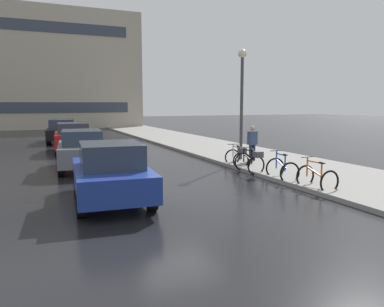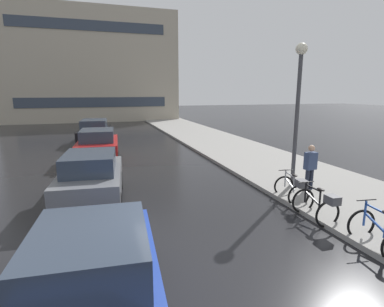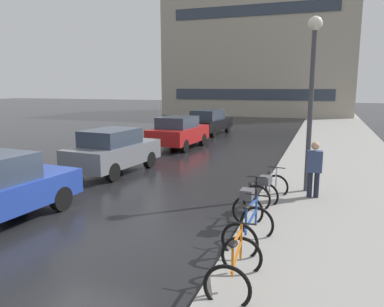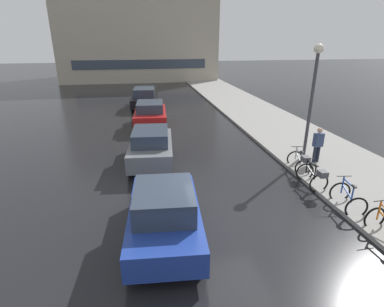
{
  "view_description": "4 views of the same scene",
  "coord_description": "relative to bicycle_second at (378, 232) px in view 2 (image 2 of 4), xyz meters",
  "views": [
    {
      "loc": [
        -3.94,
        -10.48,
        2.65
      ],
      "look_at": [
        1.55,
        2.37,
        0.8
      ],
      "focal_mm": 35.0,
      "sensor_mm": 36.0,
      "label": 1
    },
    {
      "loc": [
        -1.84,
        -4.59,
        3.48
      ],
      "look_at": [
        1.29,
        5.31,
        1.33
      ],
      "focal_mm": 28.0,
      "sensor_mm": 36.0,
      "label": 2
    },
    {
      "loc": [
        5.23,
        -6.91,
        3.22
      ],
      "look_at": [
        0.84,
        5.49,
        0.82
      ],
      "focal_mm": 35.0,
      "sensor_mm": 36.0,
      "label": 3
    },
    {
      "loc": [
        -2.54,
        -7.49,
        5.26
      ],
      "look_at": [
        -0.53,
        3.78,
        0.87
      ],
      "focal_mm": 28.0,
      "sensor_mm": 36.0,
      "label": 4
    }
  ],
  "objects": [
    {
      "name": "pedestrian",
      "position": [
        1.09,
        3.66,
        0.55
      ],
      "size": [
        0.42,
        0.28,
        1.7
      ],
      "color": "#1E2333",
      "rests_on": "ground"
    },
    {
      "name": "car_blue",
      "position": [
        -6.0,
        -0.49,
        0.4
      ],
      "size": [
        2.19,
        4.13,
        1.63
      ],
      "color": "navy",
      "rests_on": "ground"
    },
    {
      "name": "car_black",
      "position": [
        -6.02,
        16.89,
        0.41
      ],
      "size": [
        2.33,
        4.55,
        1.62
      ],
      "color": "black",
      "rests_on": "ground"
    },
    {
      "name": "bicycle_second",
      "position": [
        0.0,
        0.0,
        0.0
      ],
      "size": [
        0.89,
        1.19,
        1.02
      ],
      "color": "black",
      "rests_on": "ground"
    },
    {
      "name": "streetlamp",
      "position": [
        0.88,
        4.3,
        2.97
      ],
      "size": [
        0.4,
        0.4,
        5.09
      ],
      "color": "#424247",
      "rests_on": "ground"
    },
    {
      "name": "car_red",
      "position": [
        -5.85,
        11.04,
        0.42
      ],
      "size": [
        2.18,
        3.97,
        1.63
      ],
      "color": "#AD1919",
      "rests_on": "ground"
    },
    {
      "name": "ground_plane",
      "position": [
        -3.96,
        -0.04,
        -0.41
      ],
      "size": [
        140.0,
        140.0,
        0.0
      ],
      "primitive_type": "plane",
      "color": "black"
    },
    {
      "name": "sidewalk_kerb",
      "position": [
        2.04,
        9.96,
        -0.34
      ],
      "size": [
        4.8,
        60.0,
        0.14
      ],
      "primitive_type": "cube",
      "color": "gray",
      "rests_on": "ground"
    },
    {
      "name": "bicycle_third",
      "position": [
        -0.26,
        1.6,
        0.09
      ],
      "size": [
        0.77,
        1.34,
        0.97
      ],
      "color": "black",
      "rests_on": "ground"
    },
    {
      "name": "building_facade_main",
      "position": [
        -6.01,
        36.91,
        6.0
      ],
      "size": [
        19.89,
        10.78,
        12.82
      ],
      "color": "#B2A893",
      "rests_on": "ground"
    },
    {
      "name": "car_grey",
      "position": [
        -6.1,
        5.02,
        0.42
      ],
      "size": [
        2.17,
        4.03,
        1.63
      ],
      "color": "slate",
      "rests_on": "ground"
    },
    {
      "name": "bicycle_farthest",
      "position": [
        -0.01,
        3.03,
        0.08
      ],
      "size": [
        0.86,
        1.39,
        0.95
      ],
      "color": "black",
      "rests_on": "ground"
    }
  ]
}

